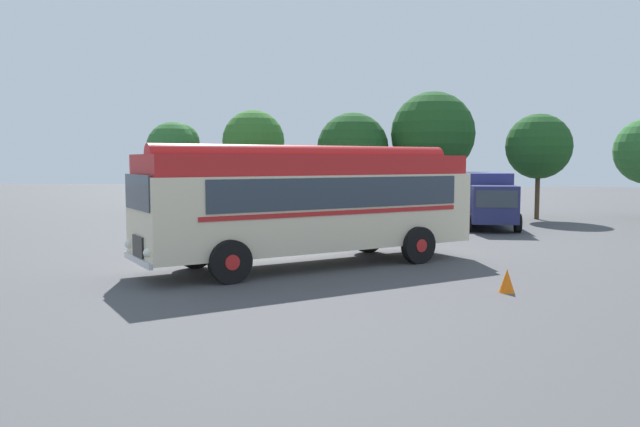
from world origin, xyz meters
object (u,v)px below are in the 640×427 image
at_px(car_near_left, 261,206).
at_px(car_mid_left, 317,208).
at_px(car_mid_right, 376,208).
at_px(box_van, 486,198).
at_px(vintage_bus, 312,201).
at_px(traffic_cone, 507,281).
at_px(car_far_right, 435,208).

bearing_deg(car_near_left, car_mid_left, -11.34).
height_order(car_mid_right, box_van, box_van).
xyz_separation_m(car_near_left, box_van, (10.75, -0.06, 0.52)).
distance_m(vintage_bus, car_mid_left, 11.49).
distance_m(vintage_bus, car_near_left, 12.80).
bearing_deg(car_near_left, car_mid_right, -4.32).
distance_m(vintage_bus, traffic_cone, 6.13).
xyz_separation_m(vintage_bus, car_far_right, (3.85, 12.14, -1.05)).
distance_m(car_mid_right, traffic_cone, 15.02).
distance_m(car_near_left, box_van, 10.77).
distance_m(car_near_left, car_mid_right, 5.72).
relative_size(car_mid_right, box_van, 0.75).
distance_m(car_near_left, traffic_cone, 17.77).
bearing_deg(vintage_bus, traffic_cone, -30.49).
relative_size(vintage_bus, box_van, 1.60).
height_order(car_near_left, car_mid_left, same).
bearing_deg(vintage_bus, box_van, 62.40).
distance_m(car_mid_right, car_far_right, 2.79).
bearing_deg(traffic_cone, box_van, 85.75).
bearing_deg(traffic_cone, car_mid_right, 105.25).
relative_size(vintage_bus, traffic_cone, 16.95).
relative_size(car_far_right, box_van, 0.73).
xyz_separation_m(car_mid_left, traffic_cone, (6.73, -14.32, -0.57)).
distance_m(vintage_bus, car_far_right, 12.78).
bearing_deg(car_far_right, car_mid_right, -166.30).
height_order(car_far_right, box_van, box_van).
distance_m(vintage_bus, box_van, 13.38).
height_order(car_near_left, traffic_cone, car_near_left).
relative_size(car_near_left, car_mid_right, 1.00).
bearing_deg(box_van, car_mid_left, -176.19).
xyz_separation_m(car_mid_right, traffic_cone, (3.95, -14.48, -0.57)).
bearing_deg(car_mid_left, traffic_cone, -64.83).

